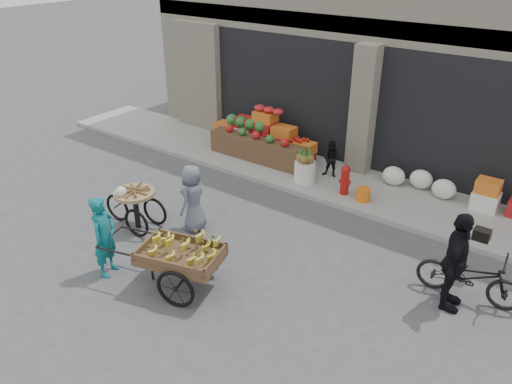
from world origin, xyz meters
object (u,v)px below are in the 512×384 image
Objects in this scene: banana_cart at (178,252)px; vendor_woman at (104,236)px; pineapple_bin at (305,171)px; tricycle_cart at (135,203)px; fire_hydrant at (345,179)px; seated_person at (332,159)px; cyclist at (455,262)px; bicycle at (470,276)px; orange_bucket at (363,194)px; vendor_grey at (193,198)px.

vendor_woman is at bearing -175.84° from banana_cart.
pineapple_bin is 0.36× the size of tricycle_cart.
vendor_woman is at bearing -112.25° from fire_hydrant.
cyclist is at bearing -48.78° from seated_person.
seated_person reaches higher than fire_hydrant.
cyclist is (-0.20, -0.40, 0.42)m from bicycle.
vendor_grey is (-2.39, -3.02, 0.45)m from orange_bucket.
seated_person is 0.65× the size of vendor_grey.
orange_bucket is (0.50, -0.05, -0.23)m from fire_hydrant.
seated_person is at bearing 149.74° from orange_bucket.
fire_hydrant reaches higher than orange_bucket.
banana_cart reaches higher than pineapple_bin.
bicycle is (6.25, 1.68, -0.11)m from tricycle_cart.
seated_person is 0.37× the size of banana_cart.
fire_hydrant is at bearing -41.06° from vendor_woman.
bicycle is at bearing -25.19° from pineapple_bin.
seated_person is at bearing 50.19° from bicycle.
fire_hydrant is 0.28× the size of banana_cart.
cyclist is at bearing -81.71° from vendor_woman.
banana_cart is at bearing 113.41° from cyclist.
banana_cart reaches higher than tricycle_cart.
seated_person is 0.54× the size of bicycle.
orange_bucket is 0.18× the size of cyclist.
orange_bucket is 5.73m from vendor_woman.
fire_hydrant is 0.41× the size of bicycle.
tricycle_cart is at bearing -66.52° from vendor_grey.
orange_bucket is 3.62m from cyclist.
cyclist is (6.05, 1.28, 0.31)m from tricycle_cart.
orange_bucket is at bearing -40.26° from seated_person.
bicycle is (3.35, -2.04, -0.05)m from fire_hydrant.
banana_cart is 2.34m from tricycle_cart.
banana_cart is 4.51m from cyclist.
orange_bucket is 0.13× the size of banana_cart.
tricycle_cart is 6.48m from bicycle.
seated_person reaches higher than orange_bucket.
vendor_woman is (-1.40, -5.78, 0.18)m from seated_person.
fire_hydrant is 0.55m from orange_bucket.
banana_cart is (-0.77, -4.67, 0.21)m from fire_hydrant.
bicycle is (5.24, 1.03, -0.27)m from vendor_grey.
cyclist is at bearing -37.80° from fire_hydrant.
tricycle_cart is (-2.13, 0.94, -0.15)m from banana_cart.
vendor_woman is (-1.00, -5.18, 0.40)m from pineapple_bin.
fire_hydrant reaches higher than pineapple_bin.
bicycle is (4.45, -2.09, 0.08)m from pineapple_bin.
seated_person is (0.40, 0.60, 0.21)m from pineapple_bin.
vendor_woman is at bearing -113.60° from seated_person.
vendor_grey is (-1.19, -3.72, 0.13)m from seated_person.
seated_person is 0.61× the size of vendor_woman.
vendor_grey is (0.21, 2.06, -0.05)m from vendor_woman.
seated_person reaches higher than pineapple_bin.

